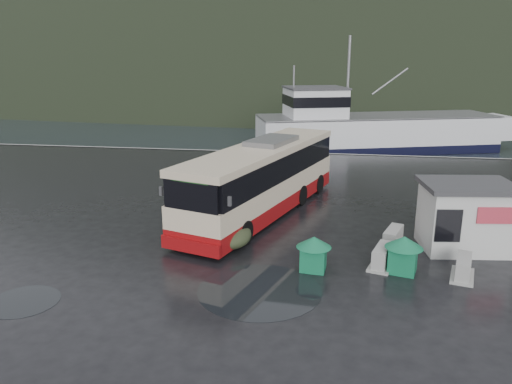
# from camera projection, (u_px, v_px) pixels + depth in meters

# --- Properties ---
(ground) EXTENTS (160.00, 160.00, 0.00)m
(ground) POSITION_uv_depth(u_px,v_px,m) (259.00, 240.00, 22.04)
(ground) COLOR black
(ground) RESTS_ON ground
(harbor_water) EXTENTS (300.00, 180.00, 0.02)m
(harbor_water) POSITION_uv_depth(u_px,v_px,m) (321.00, 85.00, 126.72)
(harbor_water) COLOR black
(harbor_water) RESTS_ON ground
(quay_edge) EXTENTS (160.00, 0.60, 1.50)m
(quay_edge) POSITION_uv_depth(u_px,v_px,m) (294.00, 153.00, 41.07)
(quay_edge) COLOR #999993
(quay_edge) RESTS_ON ground
(headland) EXTENTS (780.00, 540.00, 570.00)m
(headland) POSITION_uv_depth(u_px,v_px,m) (347.00, 68.00, 258.52)
(headland) COLOR black
(headland) RESTS_ON ground
(coach_bus) EXTENTS (7.23, 13.60, 3.75)m
(coach_bus) POSITION_uv_depth(u_px,v_px,m) (262.00, 213.00, 25.82)
(coach_bus) COLOR beige
(coach_bus) RESTS_ON ground
(white_van) EXTENTS (2.31, 5.57, 2.27)m
(white_van) POSITION_uv_depth(u_px,v_px,m) (209.00, 213.00, 25.68)
(white_van) COLOR silver
(white_van) RESTS_ON ground
(waste_bin_left) EXTENTS (1.04, 1.04, 1.34)m
(waste_bin_left) POSITION_uv_depth(u_px,v_px,m) (313.00, 269.00, 19.07)
(waste_bin_left) COLOR #136B44
(waste_bin_left) RESTS_ON ground
(waste_bin_right) EXTENTS (1.25, 1.25, 1.42)m
(waste_bin_right) POSITION_uv_depth(u_px,v_px,m) (402.00, 272.00, 18.88)
(waste_bin_right) COLOR #136B44
(waste_bin_right) RESTS_ON ground
(dome_tent) EXTENTS (2.17, 2.78, 1.00)m
(dome_tent) POSITION_uv_depth(u_px,v_px,m) (230.00, 245.00, 21.44)
(dome_tent) COLOR #303822
(dome_tent) RESTS_ON ground
(ticket_kiosk) EXTENTS (3.98, 3.20, 2.87)m
(ticket_kiosk) POSITION_uv_depth(u_px,v_px,m) (461.00, 248.00, 21.11)
(ticket_kiosk) COLOR silver
(ticket_kiosk) RESTS_ON ground
(jersey_barrier_a) EXTENTS (1.27, 1.80, 0.82)m
(jersey_barrier_a) POSITION_uv_depth(u_px,v_px,m) (381.00, 266.00, 19.36)
(jersey_barrier_a) COLOR #999993
(jersey_barrier_a) RESTS_ON ground
(jersey_barrier_b) EXTENTS (1.35, 1.86, 0.84)m
(jersey_barrier_b) POSITION_uv_depth(u_px,v_px,m) (392.00, 247.00, 21.23)
(jersey_barrier_b) COLOR #999993
(jersey_barrier_b) RESTS_ON ground
(jersey_barrier_c) EXTENTS (1.18, 1.74, 0.79)m
(jersey_barrier_c) POSITION_uv_depth(u_px,v_px,m) (462.00, 277.00, 18.41)
(jersey_barrier_c) COLOR #999993
(jersey_barrier_c) RESTS_ON ground
(fishing_trawler) EXTENTS (28.01, 14.10, 11.00)m
(fishing_trawler) POSITION_uv_depth(u_px,v_px,m) (376.00, 136.00, 49.33)
(fishing_trawler) COLOR silver
(fishing_trawler) RESTS_ON ground
(puddles) EXTENTS (11.04, 5.34, 0.01)m
(puddles) POSITION_uv_depth(u_px,v_px,m) (208.00, 293.00, 17.22)
(puddles) COLOR black
(puddles) RESTS_ON ground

